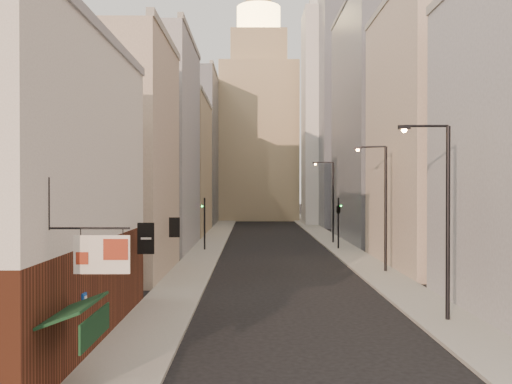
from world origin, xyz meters
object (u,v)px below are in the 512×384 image
traffic_light_left (205,215)px  traffic_light_right (338,209)px  streetlamp_mid (382,200)px  white_tower (328,108)px  streetlamp_far (331,197)px  streetlamp_near (443,210)px  clock_tower (259,124)px

traffic_light_left → traffic_light_right: size_ratio=1.00×
streetlamp_mid → traffic_light_right: streetlamp_mid is taller
white_tower → streetlamp_far: size_ratio=4.78×
streetlamp_near → traffic_light_right: streetlamp_near is taller
white_tower → streetlamp_near: (-3.73, -65.89, -13.56)m
clock_tower → streetlamp_mid: 66.98m
clock_tower → traffic_light_right: bearing=-82.1°
traffic_light_left → streetlamp_far: bearing=-170.3°
white_tower → streetlamp_mid: size_ratio=4.65×
white_tower → streetlamp_far: (-3.86, -31.00, -13.65)m
white_tower → streetlamp_mid: 53.15m
clock_tower → streetlamp_mid: clock_tower is taller
streetlamp_near → traffic_light_right: size_ratio=1.77×
streetlamp_near → streetlamp_far: streetlamp_near is taller
clock_tower → streetlamp_near: bearing=-84.8°
clock_tower → white_tower: 17.83m
streetlamp_near → traffic_light_right: (-0.25, 28.95, -1.15)m
clock_tower → streetlamp_near: size_ratio=5.08×
traffic_light_left → clock_tower: bearing=-114.5°
streetlamp_far → clock_tower: bearing=116.1°
white_tower → streetlamp_near: size_ratio=4.70×
clock_tower → streetlamp_mid: bearing=-83.1°
clock_tower → streetlamp_far: size_ratio=5.17×
clock_tower → traffic_light_left: 54.00m
traffic_light_right → streetlamp_mid: bearing=76.2°
clock_tower → traffic_light_right: clock_tower is taller
white_tower → streetlamp_far: 34.09m
clock_tower → streetlamp_mid: size_ratio=5.03×
traffic_light_left → white_tower: bearing=-132.0°
streetlamp_near → streetlamp_mid: size_ratio=0.99×
clock_tower → traffic_light_left: bearing=-96.3°
streetlamp_mid → traffic_light_right: 14.46m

